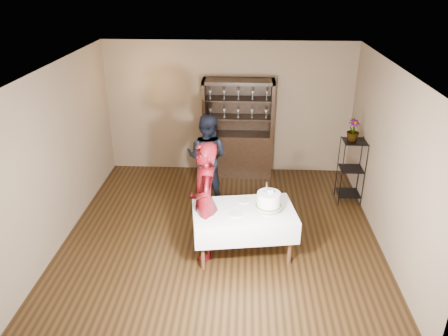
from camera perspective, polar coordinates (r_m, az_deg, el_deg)
The scene contains 14 objects.
floor at distance 7.27m, azimuth -0.28°, elevation -8.33°, with size 5.00×5.00×0.00m, color black.
ceiling at distance 6.22m, azimuth -0.34°, elevation 12.97°, with size 5.00×5.00×0.00m, color silver.
back_wall at distance 8.98m, azimuth 0.62°, elevation 7.81°, with size 5.00×0.02×2.70m, color brown.
wall_left at distance 7.21m, azimuth -20.56°, elevation 1.80°, with size 0.02×5.00×2.70m, color brown.
wall_right at distance 6.96m, azimuth 20.70°, elevation 0.96°, with size 0.02×5.00×2.70m, color brown.
china_hutch at distance 8.97m, azimuth 1.81°, elevation 3.13°, with size 1.40×0.48×2.00m.
plant_etagere at distance 8.23m, azimuth 16.26°, elevation -0.07°, with size 0.42×0.42×1.20m.
cake_table at distance 6.51m, azimuth 2.58°, elevation -6.83°, with size 1.61×1.13×0.74m.
woman at distance 6.31m, azimuth -2.56°, elevation -4.37°, with size 0.66×0.43×1.80m, color #3B050E.
man at distance 7.94m, azimuth -2.22°, elevation 1.40°, with size 0.80×0.62×1.64m, color black.
cake at distance 6.27m, azimuth 5.86°, elevation -4.24°, with size 0.42×0.42×0.52m.
plate_near at distance 6.30m, azimuth 1.57°, elevation -6.01°, with size 0.21×0.21×0.01m, color silver.
plate_far at distance 6.64m, azimuth 2.64°, elevation -4.29°, with size 0.18×0.18×0.01m, color silver.
potted_plant at distance 7.96m, azimuth 16.51°, elevation 4.76°, with size 0.22×0.22×0.39m, color #456530.
Camera 1 is at (0.36, -6.08, 3.98)m, focal length 35.00 mm.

